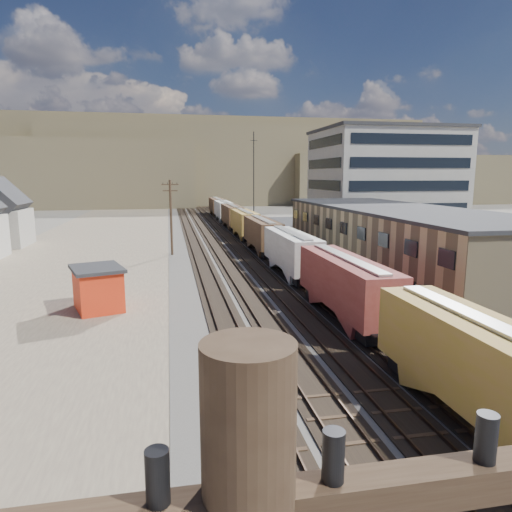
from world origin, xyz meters
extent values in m
plane|color=#6B6356|center=(0.00, 0.00, 0.00)|extent=(300.00, 300.00, 0.00)
cube|color=#4C4742|center=(0.00, 50.00, 0.03)|extent=(18.00, 200.00, 0.06)
cube|color=#725F4E|center=(-20.00, 40.00, 0.01)|extent=(24.00, 180.00, 0.03)
cube|color=#232326|center=(22.00, 35.00, 0.02)|extent=(26.00, 120.00, 0.04)
cube|color=black|center=(-5.00, 50.00, 0.10)|extent=(2.60, 200.00, 0.08)
cube|color=#38281E|center=(-5.72, 50.00, 0.22)|extent=(0.08, 200.00, 0.16)
cube|color=#38281E|center=(-4.28, 50.00, 0.22)|extent=(0.08, 200.00, 0.16)
cube|color=black|center=(-2.00, 50.00, 0.10)|extent=(2.60, 200.00, 0.08)
cube|color=#38281E|center=(-2.72, 50.00, 0.22)|extent=(0.08, 200.00, 0.16)
cube|color=#38281E|center=(-1.28, 50.00, 0.22)|extent=(0.08, 200.00, 0.16)
cube|color=black|center=(1.00, 50.00, 0.10)|extent=(2.60, 200.00, 0.08)
cube|color=#38281E|center=(0.28, 50.00, 0.22)|extent=(0.08, 200.00, 0.16)
cube|color=#38281E|center=(1.72, 50.00, 0.22)|extent=(0.08, 200.00, 0.16)
cube|color=black|center=(3.80, 50.00, 0.10)|extent=(2.60, 200.00, 0.08)
cube|color=#38281E|center=(3.08, 50.00, 0.22)|extent=(0.08, 200.00, 0.16)
cube|color=#38281E|center=(4.52, 50.00, 0.22)|extent=(0.08, 200.00, 0.16)
cube|color=black|center=(3.80, 1.17, 0.75)|extent=(2.20, 2.20, 0.90)
cube|color=gold|center=(3.80, -3.90, 2.90)|extent=(3.00, 13.34, 3.40)
cube|color=#B7B7B2|center=(3.80, -3.90, 4.68)|extent=(0.90, 12.32, 0.16)
cube|color=black|center=(3.80, 6.22, 0.75)|extent=(2.20, 2.20, 0.90)
cube|color=black|center=(3.80, 16.37, 0.75)|extent=(2.20, 2.20, 0.90)
cube|color=maroon|center=(3.80, 11.30, 2.90)|extent=(3.00, 13.34, 3.40)
cube|color=#B7B7B2|center=(3.80, 11.30, 4.68)|extent=(0.90, 12.32, 0.16)
cube|color=black|center=(3.80, 21.42, 0.75)|extent=(2.20, 2.20, 0.90)
cube|color=black|center=(3.80, 31.57, 0.75)|extent=(2.20, 2.20, 0.90)
cube|color=beige|center=(3.80, 26.50, 2.90)|extent=(3.00, 13.34, 3.40)
cube|color=#B7B7B2|center=(3.80, 26.50, 4.68)|extent=(0.90, 12.33, 0.16)
cube|color=black|center=(3.80, 36.62, 0.75)|extent=(2.20, 2.20, 0.90)
cube|color=black|center=(3.80, 46.77, 0.75)|extent=(2.20, 2.20, 0.90)
cube|color=#4D3421|center=(3.80, 41.70, 2.90)|extent=(3.00, 13.34, 3.40)
cube|color=#B7B7B2|center=(3.80, 41.70, 4.68)|extent=(0.90, 12.33, 0.16)
cube|color=black|center=(3.80, 51.82, 0.75)|extent=(2.20, 2.20, 0.90)
cube|color=black|center=(3.80, 61.97, 0.75)|extent=(2.20, 2.20, 0.90)
cube|color=gold|center=(3.80, 56.90, 2.90)|extent=(3.00, 13.34, 3.40)
cube|color=#B7B7B2|center=(3.80, 56.90, 4.68)|extent=(0.90, 12.33, 0.16)
cube|color=black|center=(3.80, 67.02, 0.75)|extent=(2.20, 2.20, 0.90)
cube|color=black|center=(3.80, 77.17, 0.75)|extent=(2.20, 2.20, 0.90)
cube|color=#4D3421|center=(3.80, 72.10, 2.90)|extent=(3.00, 13.34, 3.40)
cube|color=#B7B7B2|center=(3.80, 72.10, 4.68)|extent=(0.90, 12.32, 0.16)
cube|color=black|center=(3.80, 82.22, 0.75)|extent=(2.20, 2.20, 0.90)
cube|color=black|center=(3.80, 92.37, 0.75)|extent=(2.20, 2.20, 0.90)
cube|color=beige|center=(3.80, 87.30, 2.90)|extent=(3.00, 13.34, 3.40)
cube|color=#B7B7B2|center=(3.80, 87.30, 4.68)|extent=(0.90, 12.32, 0.16)
cube|color=black|center=(3.80, 97.42, 0.75)|extent=(2.20, 2.20, 0.90)
cube|color=black|center=(3.80, 107.57, 0.75)|extent=(2.20, 2.20, 0.90)
cube|color=#4D3421|center=(3.80, 102.50, 2.90)|extent=(3.00, 13.34, 3.40)
cube|color=#B7B7B2|center=(3.80, 102.50, 4.68)|extent=(0.90, 12.32, 0.16)
cube|color=tan|center=(15.00, 25.00, 3.50)|extent=(12.00, 40.00, 7.00)
cube|color=#2D2D30|center=(15.00, 25.00, 7.10)|extent=(12.40, 40.40, 0.30)
cube|color=black|center=(8.95, 25.00, 2.20)|extent=(0.12, 36.00, 1.20)
cube|color=black|center=(8.95, 25.00, 5.20)|extent=(0.12, 36.00, 1.20)
cube|color=#9E998E|center=(28.00, 55.00, 9.00)|extent=(22.00, 18.00, 18.00)
cube|color=#2D2D30|center=(28.00, 55.00, 18.20)|extent=(22.60, 18.60, 0.50)
cube|color=black|center=(16.95, 55.00, 9.00)|extent=(0.12, 16.00, 16.00)
cube|color=black|center=(28.00, 45.95, 9.00)|extent=(20.00, 0.12, 16.00)
cube|color=#382619|center=(-8.50, -18.00, 9.40)|extent=(2.20, 0.14, 0.14)
cylinder|color=black|center=(-7.90, -18.00, 9.55)|extent=(0.08, 0.08, 0.22)
cylinder|color=#382619|center=(-8.50, 42.00, 5.00)|extent=(0.32, 0.32, 10.00)
cube|color=#382619|center=(-8.50, 42.00, 9.40)|extent=(2.20, 0.14, 0.14)
cube|color=#382619|center=(-8.50, 42.00, 8.60)|extent=(1.90, 0.14, 0.14)
cylinder|color=black|center=(-7.90, 42.00, 9.55)|extent=(0.08, 0.08, 0.22)
cylinder|color=black|center=(6.00, 60.00, 9.00)|extent=(0.16, 0.16, 18.00)
cube|color=black|center=(6.00, 60.00, 16.50)|extent=(1.20, 0.08, 0.08)
cube|color=brown|center=(-60.00, 150.00, 11.00)|extent=(120.00, 40.00, 22.00)
cube|color=brown|center=(20.00, 160.00, 14.00)|extent=(140.00, 45.00, 28.00)
cube|color=brown|center=(90.00, 150.00, 9.00)|extent=(110.00, 38.00, 18.00)
cube|color=brown|center=(-10.00, 180.00, 16.00)|extent=(200.00, 60.00, 32.00)
cube|color=#F23616|center=(-14.48, 17.46, 1.62)|extent=(4.43, 5.11, 3.24)
cube|color=#2D2D30|center=(-14.48, 17.46, 3.34)|extent=(4.97, 5.66, 0.27)
cube|color=black|center=(-12.89, 17.98, 1.73)|extent=(0.44, 1.06, 1.08)
imported|color=navy|center=(21.22, 56.26, 0.69)|extent=(4.61, 5.41, 1.38)
imported|color=silver|center=(33.24, 52.67, 0.81)|extent=(2.17, 4.83, 1.61)
camera|label=1|loc=(-8.74, -19.37, 10.53)|focal=32.00mm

